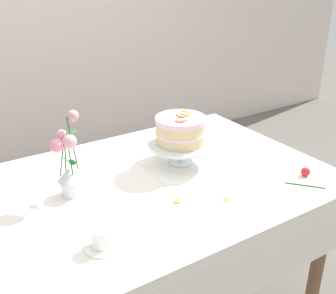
# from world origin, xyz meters

# --- Properties ---
(dining_table) EXTENTS (1.40, 1.00, 0.74)m
(dining_table) POSITION_xyz_m (0.00, -0.02, 0.65)
(dining_table) COLOR white
(dining_table) RESTS_ON ground
(linen_napkin) EXTENTS (0.33, 0.33, 0.00)m
(linen_napkin) POSITION_xyz_m (0.16, 0.07, 0.74)
(linen_napkin) COLOR white
(linen_napkin) RESTS_ON dining_table
(cake_stand) EXTENTS (0.29, 0.29, 0.10)m
(cake_stand) POSITION_xyz_m (0.16, 0.07, 0.82)
(cake_stand) COLOR silver
(cake_stand) RESTS_ON linen_napkin
(layer_cake) EXTENTS (0.22, 0.22, 0.12)m
(layer_cake) POSITION_xyz_m (0.16, 0.07, 0.90)
(layer_cake) COLOR beige
(layer_cake) RESTS_ON cake_stand
(flower_vase) EXTENTS (0.12, 0.10, 0.33)m
(flower_vase) POSITION_xyz_m (-0.34, 0.07, 0.86)
(flower_vase) COLOR silver
(flower_vase) RESTS_ON dining_table
(teacup) EXTENTS (0.12, 0.12, 0.07)m
(teacup) POSITION_xyz_m (-0.38, -0.29, 0.77)
(teacup) COLOR white
(teacup) RESTS_ON dining_table
(fallen_rose) EXTENTS (0.14, 0.14, 0.04)m
(fallen_rose) POSITION_xyz_m (0.52, -0.32, 0.76)
(fallen_rose) COLOR #2D6028
(fallen_rose) RESTS_ON dining_table
(loose_petal_0) EXTENTS (0.04, 0.04, 0.01)m
(loose_petal_0) POSITION_xyz_m (-0.04, -0.20, 0.74)
(loose_petal_0) COLOR orange
(loose_petal_0) RESTS_ON dining_table
(loose_petal_1) EXTENTS (0.03, 0.04, 0.00)m
(loose_petal_1) POSITION_xyz_m (0.13, -0.28, 0.74)
(loose_petal_1) COLOR yellow
(loose_petal_1) RESTS_ON dining_table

